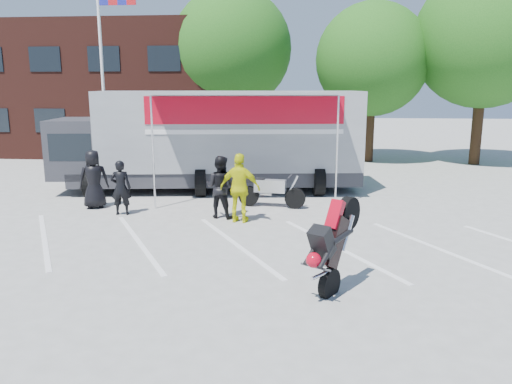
% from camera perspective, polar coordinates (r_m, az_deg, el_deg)
% --- Properties ---
extents(ground, '(100.00, 100.00, 0.00)m').
position_cam_1_polar(ground, '(11.07, -3.98, -7.59)').
color(ground, '#A7A7A1').
rests_on(ground, ground).
extents(parking_bay_lines, '(18.09, 13.33, 0.01)m').
position_cam_1_polar(parking_bay_lines, '(12.00, -3.21, -5.97)').
color(parking_bay_lines, white).
rests_on(parking_bay_lines, ground).
extents(office_building, '(18.00, 8.00, 7.00)m').
position_cam_1_polar(office_building, '(30.62, -17.49, 11.09)').
color(office_building, '#411B14').
rests_on(office_building, ground).
extents(flagpole, '(1.61, 0.12, 8.00)m').
position_cam_1_polar(flagpole, '(21.84, -16.65, 15.07)').
color(flagpole, white).
rests_on(flagpole, ground).
extents(tree_left, '(6.12, 6.12, 8.64)m').
position_cam_1_polar(tree_left, '(26.61, -2.81, 16.01)').
color(tree_left, '#382314').
rests_on(tree_left, ground).
extents(tree_mid, '(5.44, 5.44, 7.68)m').
position_cam_1_polar(tree_mid, '(25.52, 13.16, 14.50)').
color(tree_mid, '#382314').
rests_on(tree_mid, ground).
extents(tree_right, '(6.46, 6.46, 9.12)m').
position_cam_1_polar(tree_right, '(26.21, 24.73, 15.71)').
color(tree_right, '#382314').
rests_on(tree_right, ground).
extents(transporter_truck, '(11.71, 6.72, 3.54)m').
position_cam_1_polar(transporter_truck, '(18.24, -4.43, 0.26)').
color(transporter_truck, '#919499').
rests_on(transporter_truck, ground).
extents(parked_motorcycle, '(2.23, 1.01, 1.13)m').
position_cam_1_polar(parked_motorcycle, '(15.59, 1.79, -1.75)').
color(parked_motorcycle, silver).
rests_on(parked_motorcycle, ground).
extents(stunt_bike_rider, '(1.53, 1.79, 1.92)m').
position_cam_1_polar(stunt_bike_rider, '(9.78, 10.05, -10.46)').
color(stunt_bike_rider, black).
rests_on(stunt_bike_rider, ground).
extents(spectator_leather_a, '(1.04, 0.87, 1.81)m').
position_cam_1_polar(spectator_leather_a, '(16.12, -18.05, 1.41)').
color(spectator_leather_a, black).
rests_on(spectator_leather_a, ground).
extents(spectator_leather_b, '(0.63, 0.46, 1.61)m').
position_cam_1_polar(spectator_leather_b, '(15.06, -15.20, 0.48)').
color(spectator_leather_b, black).
rests_on(spectator_leather_b, ground).
extents(spectator_leather_c, '(1.01, 0.86, 1.79)m').
position_cam_1_polar(spectator_leather_c, '(14.24, -4.12, 0.58)').
color(spectator_leather_c, black).
rests_on(spectator_leather_c, ground).
extents(spectator_hivis, '(1.19, 0.64, 1.92)m').
position_cam_1_polar(spectator_hivis, '(13.69, -1.83, 0.44)').
color(spectator_hivis, '#DAE00B').
rests_on(spectator_hivis, ground).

